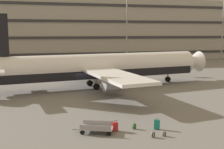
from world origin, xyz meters
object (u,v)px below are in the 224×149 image
object	(u,v)px
backpack_scuffed	(153,135)
baggage_cart	(97,128)
suitcase_red	(115,126)
backpack_laid_flat	(134,126)
suitcase_purple	(157,124)
airliner	(98,67)
backpack_small	(164,134)

from	to	relation	value
backpack_scuffed	baggage_cart	xyz separation A→B (m)	(-3.94, 2.08, 0.20)
suitcase_red	backpack_laid_flat	world-z (taller)	suitcase_red
suitcase_purple	backpack_scuffed	xyz separation A→B (m)	(-1.04, -1.63, -0.21)
suitcase_purple	backpack_scuffed	bearing A→B (deg)	-122.63
baggage_cart	airliner	bearing A→B (deg)	77.78
backpack_small	backpack_laid_flat	world-z (taller)	backpack_laid_flat
backpack_scuffed	baggage_cart	world-z (taller)	baggage_cart
suitcase_purple	backpack_laid_flat	bearing A→B (deg)	163.95
airliner	baggage_cart	bearing A→B (deg)	-102.22
backpack_small	backpack_laid_flat	size ratio (longest dim) A/B	0.86
suitcase_purple	backpack_scuffed	distance (m)	1.94
backpack_laid_flat	baggage_cart	distance (m)	3.17
baggage_cart	suitcase_purple	bearing A→B (deg)	-5.22
airliner	backpack_small	world-z (taller)	airliner
suitcase_purple	backpack_small	distance (m)	1.66
backpack_small	baggage_cart	bearing A→B (deg)	156.78
airliner	suitcase_red	bearing A→B (deg)	-97.74
airliner	backpack_small	bearing A→B (deg)	-87.71
airliner	suitcase_purple	distance (m)	19.30
suitcase_red	suitcase_purple	bearing A→B (deg)	-7.42
suitcase_red	backpack_scuffed	size ratio (longest dim) A/B	1.79
airliner	baggage_cart	size ratio (longest dim) A/B	10.89
backpack_small	baggage_cart	distance (m)	5.31
backpack_small	suitcase_red	bearing A→B (deg)	148.19
suitcase_red	backpack_small	xyz separation A→B (m)	(3.37, -2.09, -0.19)
suitcase_red	baggage_cart	bearing A→B (deg)	179.90
backpack_small	airliner	bearing A→B (deg)	92.29
airliner	baggage_cart	distance (m)	19.26
suitcase_red	backpack_scuffed	distance (m)	3.20
suitcase_purple	backpack_small	bearing A→B (deg)	-93.67
suitcase_red	backpack_small	bearing A→B (deg)	-31.81
backpack_small	backpack_scuffed	size ratio (longest dim) A/B	0.93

